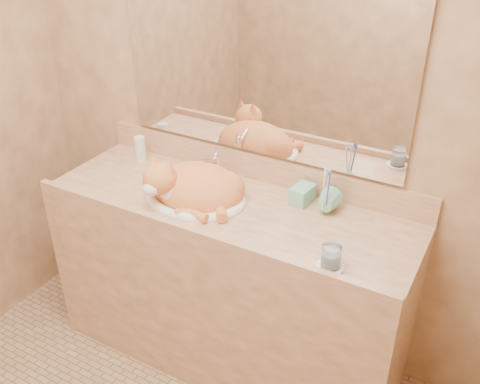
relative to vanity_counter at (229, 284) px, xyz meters
The scene contains 12 objects.
wall_back 0.87m from the vanity_counter, 90.00° to the left, with size 2.40×0.02×2.50m, color #8A603F.
vanity_counter is the anchor object (origin of this frame).
mirror 1.00m from the vanity_counter, 90.00° to the left, with size 1.30×0.02×0.80m, color white.
sink_basin 0.52m from the vanity_counter, behind, with size 0.44×0.37×0.14m, color white, non-canonical shape.
faucet 0.54m from the vanity_counter, 134.29° to the left, with size 0.04×0.11×0.15m, color white, non-canonical shape.
cat 0.51m from the vanity_counter, 168.47° to the right, with size 0.41×0.33×0.22m, color #D06730, non-canonical shape.
soap_dispenser 0.58m from the vanity_counter, 24.91° to the left, with size 0.08×0.08×0.17m, color #79C1A2.
toothbrush_cup 0.62m from the vanity_counter, 15.74° to the left, with size 0.10×0.10×0.09m, color #79C1A2.
toothbrushes 0.68m from the vanity_counter, 15.74° to the left, with size 0.04×0.04×0.22m, color white, non-canonical shape.
saucer 0.71m from the vanity_counter, 20.15° to the right, with size 0.10×0.10×0.01m, color white.
water_glass 0.74m from the vanity_counter, 20.15° to the right, with size 0.07×0.07×0.08m, color silver.
lotion_bottle 0.77m from the vanity_counter, 164.69° to the left, with size 0.05×0.05×0.12m, color white.
Camera 1 is at (0.98, -0.92, 2.01)m, focal length 40.00 mm.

